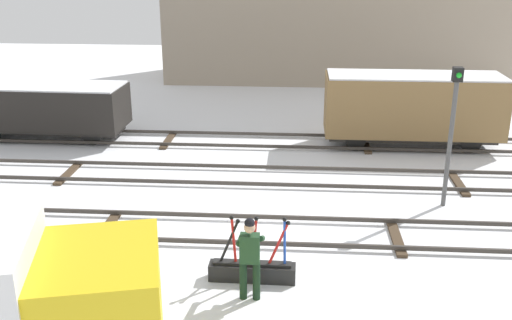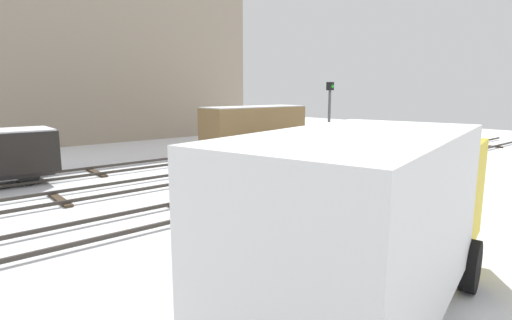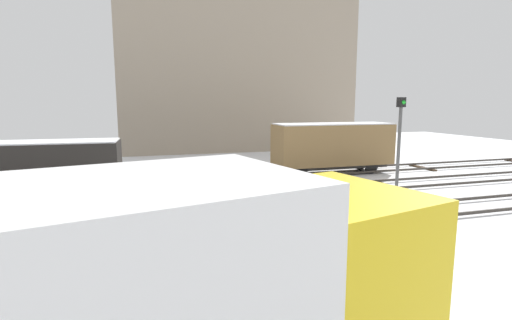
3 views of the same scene
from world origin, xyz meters
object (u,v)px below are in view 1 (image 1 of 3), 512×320
rail_worker (250,254)px  signal_post (452,123)px  switch_lever_frame (252,269)px  freight_car_near_switch (45,107)px  freight_car_mid_siding (413,106)px

rail_worker → signal_post: bearing=46.1°
switch_lever_frame → freight_car_near_switch: freight_car_near_switch is taller
switch_lever_frame → rail_worker: rail_worker is taller
switch_lever_frame → signal_post: 6.72m
signal_post → freight_car_near_switch: signal_post is taller
switch_lever_frame → freight_car_mid_siding: freight_car_mid_siding is taller
rail_worker → freight_car_near_switch: (-8.21, 10.00, 0.21)m
signal_post → switch_lever_frame: bearing=-139.0°
signal_post → freight_car_near_switch: size_ratio=0.64×
rail_worker → freight_car_mid_siding: (4.79, 10.00, 0.48)m
switch_lever_frame → freight_car_near_switch: 12.45m
rail_worker → freight_car_near_switch: bearing=130.2°
switch_lever_frame → rail_worker: size_ratio=1.04×
switch_lever_frame → signal_post: size_ratio=0.48×
signal_post → freight_car_near_switch: (-13.04, 5.11, -1.12)m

